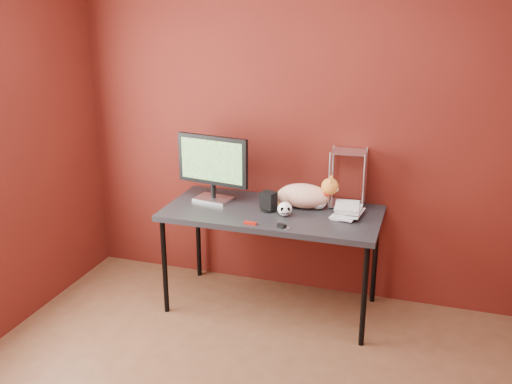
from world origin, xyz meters
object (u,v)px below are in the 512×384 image
(cat, at_px, (304,196))
(book_stack, at_px, (340,152))
(speaker, at_px, (269,202))
(monitor, at_px, (213,165))
(skull_mug, at_px, (285,209))
(desk, at_px, (272,217))

(cat, relative_size, book_stack, 0.61)
(speaker, bearing_deg, cat, 50.12)
(cat, bearing_deg, monitor, -176.92)
(monitor, bearing_deg, book_stack, 8.38)
(book_stack, bearing_deg, skull_mug, -157.03)
(cat, relative_size, speaker, 3.99)
(skull_mug, relative_size, book_stack, 0.12)
(desk, height_order, skull_mug, skull_mug)
(cat, bearing_deg, speaker, -149.75)
(monitor, distance_m, speaker, 0.50)
(desk, distance_m, speaker, 0.12)
(skull_mug, bearing_deg, book_stack, 3.68)
(cat, distance_m, speaker, 0.26)
(desk, bearing_deg, cat, 33.43)
(monitor, xyz_separation_m, speaker, (0.45, -0.08, -0.21))
(skull_mug, distance_m, book_stack, 0.53)
(skull_mug, height_order, book_stack, book_stack)
(monitor, bearing_deg, cat, 13.37)
(desk, distance_m, monitor, 0.57)
(desk, height_order, speaker, speaker)
(cat, height_order, book_stack, book_stack)
(skull_mug, xyz_separation_m, book_stack, (0.33, 0.14, 0.39))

